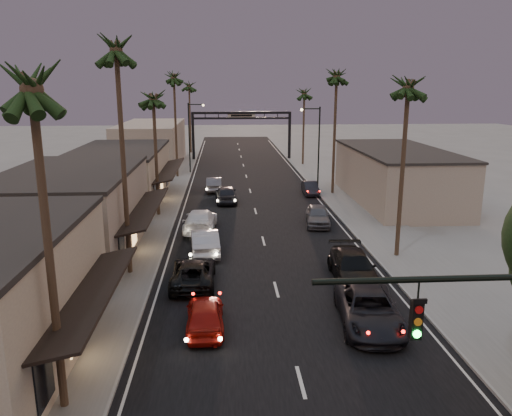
{
  "coord_description": "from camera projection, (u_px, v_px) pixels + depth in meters",
  "views": [
    {
      "loc": [
        -2.84,
        -6.9,
        11.11
      ],
      "look_at": [
        -0.54,
        28.07,
        2.5
      ],
      "focal_mm": 35.0,
      "sensor_mm": 36.0,
      "label": 1
    }
  ],
  "objects": [
    {
      "name": "ground",
      "position": [
        254.0,
        204.0,
        48.28
      ],
      "size": [
        200.0,
        200.0,
        0.0
      ],
      "primitive_type": "plane",
      "color": "slate",
      "rests_on": "ground"
    },
    {
      "name": "road",
      "position": [
        251.0,
        193.0,
        53.12
      ],
      "size": [
        14.0,
        120.0,
        0.02
      ],
      "primitive_type": "cube",
      "color": "black",
      "rests_on": "ground"
    },
    {
      "name": "sidewalk_left",
      "position": [
        168.0,
        181.0,
        59.29
      ],
      "size": [
        5.0,
        92.0,
        0.12
      ],
      "primitive_type": "cube",
      "color": "slate",
      "rests_on": "ground"
    },
    {
      "name": "sidewalk_right",
      "position": [
        326.0,
        179.0,
        60.5
      ],
      "size": [
        5.0,
        92.0,
        0.12
      ],
      "primitive_type": "cube",
      "color": "slate",
      "rests_on": "ground"
    },
    {
      "name": "storefront_mid",
      "position": [
        72.0,
        215.0,
        33.23
      ],
      "size": [
        8.0,
        14.0,
        5.5
      ],
      "primitive_type": "cube",
      "color": "gray",
      "rests_on": "ground"
    },
    {
      "name": "storefront_far",
      "position": [
        120.0,
        176.0,
        48.79
      ],
      "size": [
        8.0,
        16.0,
        5.0
      ],
      "primitive_type": "cube",
      "color": "tan",
      "rests_on": "ground"
    },
    {
      "name": "storefront_dist",
      "position": [
        152.0,
        144.0,
        70.96
      ],
      "size": [
        8.0,
        20.0,
        6.0
      ],
      "primitive_type": "cube",
      "color": "gray",
      "rests_on": "ground"
    },
    {
      "name": "building_right",
      "position": [
        397.0,
        177.0,
        48.58
      ],
      "size": [
        8.0,
        18.0,
        5.0
      ],
      "primitive_type": "cube",
      "color": "gray",
      "rests_on": "ground"
    },
    {
      "name": "arch",
      "position": [
        242.0,
        123.0,
        76.03
      ],
      "size": [
        15.2,
        0.4,
        7.27
      ],
      "color": "black",
      "rests_on": "ground"
    },
    {
      "name": "streetlight_right",
      "position": [
        316.0,
        142.0,
        52.29
      ],
      "size": [
        2.13,
        0.3,
        9.0
      ],
      "color": "black",
      "rests_on": "ground"
    },
    {
      "name": "streetlight_left",
      "position": [
        191.0,
        132.0,
        64.01
      ],
      "size": [
        2.13,
        0.3,
        9.0
      ],
      "color": "black",
      "rests_on": "ground"
    },
    {
      "name": "palm_la",
      "position": [
        30.0,
        74.0,
        14.96
      ],
      "size": [
        3.2,
        3.2,
        13.2
      ],
      "color": "#38281C",
      "rests_on": "ground"
    },
    {
      "name": "palm_lb",
      "position": [
        116.0,
        43.0,
        27.09
      ],
      "size": [
        3.2,
        3.2,
        15.2
      ],
      "color": "#38281C",
      "rests_on": "ground"
    },
    {
      "name": "palm_lc",
      "position": [
        153.0,
        94.0,
        41.36
      ],
      "size": [
        3.2,
        3.2,
        12.2
      ],
      "color": "#38281C",
      "rests_on": "ground"
    },
    {
      "name": "palm_ld",
      "position": [
        174.0,
        74.0,
        59.3
      ],
      "size": [
        3.2,
        3.2,
        14.2
      ],
      "color": "#38281C",
      "rests_on": "ground"
    },
    {
      "name": "palm_ra",
      "position": [
        409.0,
        80.0,
        30.59
      ],
      "size": [
        3.2,
        3.2,
        13.2
      ],
      "color": "#38281C",
      "rests_on": "ground"
    },
    {
      "name": "palm_rb",
      "position": [
        337.0,
        72.0,
        49.74
      ],
      "size": [
        3.2,
        3.2,
        14.2
      ],
      "color": "#38281C",
      "rests_on": "ground"
    },
    {
      "name": "palm_rc",
      "position": [
        304.0,
        90.0,
        69.59
      ],
      "size": [
        3.2,
        3.2,
        12.2
      ],
      "color": "#38281C",
      "rests_on": "ground"
    },
    {
      "name": "palm_far",
      "position": [
        189.0,
        84.0,
        81.84
      ],
      "size": [
        3.2,
        3.2,
        13.2
      ],
      "color": "#38281C",
      "rests_on": "ground"
    },
    {
      "name": "oncoming_red",
      "position": [
        205.0,
        315.0,
        23.22
      ],
      "size": [
        1.86,
        4.38,
        1.48
      ],
      "primitive_type": "imported",
      "rotation": [
        0.0,
        0.0,
        3.17
      ],
      "color": "#98120B",
      "rests_on": "ground"
    },
    {
      "name": "oncoming_pickup",
      "position": [
        193.0,
        272.0,
        28.5
      ],
      "size": [
        2.46,
        5.29,
        1.47
      ],
      "primitive_type": "imported",
      "rotation": [
        0.0,
        0.0,
        3.14
      ],
      "color": "black",
      "rests_on": "ground"
    },
    {
      "name": "oncoming_silver",
      "position": [
        205.0,
        241.0,
        33.83
      ],
      "size": [
        2.22,
        5.24,
        1.68
      ],
      "primitive_type": "imported",
      "rotation": [
        0.0,
        0.0,
        3.23
      ],
      "color": "#B0AFB5",
      "rests_on": "ground"
    },
    {
      "name": "oncoming_white",
      "position": [
        200.0,
        220.0,
        39.13
      ],
      "size": [
        2.7,
        5.92,
        1.68
      ],
      "primitive_type": "imported",
      "rotation": [
        0.0,
        0.0,
        3.08
      ],
      "color": "white",
      "rests_on": "ground"
    },
    {
      "name": "oncoming_dgrey",
      "position": [
        226.0,
        194.0,
        48.59
      ],
      "size": [
        2.25,
        5.02,
        1.68
      ],
      "primitive_type": "imported",
      "rotation": [
        0.0,
        0.0,
        3.2
      ],
      "color": "black",
      "rests_on": "ground"
    },
    {
      "name": "oncoming_grey_far",
      "position": [
        214.0,
        184.0,
        53.89
      ],
      "size": [
        1.63,
        4.59,
        1.51
      ],
      "primitive_type": "imported",
      "rotation": [
        0.0,
        0.0,
        3.15
      ],
      "color": "#545359",
      "rests_on": "ground"
    },
    {
      "name": "curbside_near",
      "position": [
        369.0,
        309.0,
        23.59
      ],
      "size": [
        3.32,
        6.2,
        1.65
      ],
      "primitive_type": "imported",
      "rotation": [
        0.0,
        0.0,
        -0.1
      ],
      "color": "black",
      "rests_on": "ground"
    },
    {
      "name": "curbside_black",
      "position": [
        353.0,
        267.0,
        28.95
      ],
      "size": [
        2.67,
        5.97,
        1.7
      ],
      "primitive_type": "imported",
      "rotation": [
        0.0,
        0.0,
        -0.05
      ],
      "color": "black",
      "rests_on": "ground"
    },
    {
      "name": "curbside_grey",
      "position": [
        318.0,
        215.0,
        40.76
      ],
      "size": [
        2.52,
        4.93,
        1.61
      ],
      "primitive_type": "imported",
      "rotation": [
        0.0,
        0.0,
        -0.14
      ],
      "color": "#54555A",
      "rests_on": "ground"
    },
    {
      "name": "curbside_far",
      "position": [
        310.0,
        188.0,
        52.23
      ],
      "size": [
        1.47,
        4.09,
        1.34
      ],
      "primitive_type": "imported",
      "rotation": [
        0.0,
        0.0,
        -0.01
      ],
      "color": "black",
      "rests_on": "ground"
    }
  ]
}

